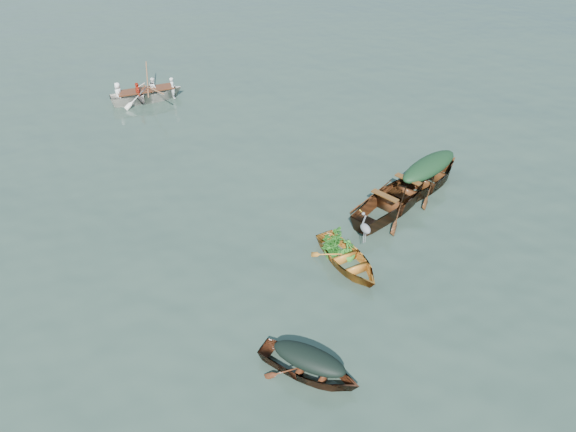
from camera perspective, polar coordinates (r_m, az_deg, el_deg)
name	(u,v)px	position (r m, az deg, el deg)	size (l,w,h in m)	color
ground	(368,288)	(14.72, 8.14, -7.24)	(140.00, 140.00, 0.00)	#314539
yellow_dinghy	(347,265)	(15.31, 6.00, -4.99)	(1.32, 3.04, 0.81)	orange
dark_covered_boat	(309,374)	(12.76, 2.12, -15.70)	(1.15, 3.09, 0.73)	#542513
green_tarp_boat	(425,188)	(18.82, 13.77, 2.82)	(1.45, 4.68, 1.11)	#482810
open_wooden_boat	(394,208)	(17.62, 10.72, 0.76)	(1.59, 5.12, 1.24)	#532B14
rowed_boat	(148,101)	(24.85, -14.08, 11.28)	(1.25, 4.17, 0.99)	white
dark_tarp_cover	(309,356)	(12.32, 2.17, -14.07)	(0.63, 1.70, 0.40)	black
green_tarp_cover	(429,166)	(18.40, 14.13, 4.93)	(0.80, 2.57, 0.52)	#14311B
thwart_benches	(396,191)	(17.27, 10.95, 2.49)	(0.95, 2.56, 0.04)	#543213
heron	(365,233)	(15.06, 7.83, -1.71)	(0.28, 0.40, 0.92)	gray
dinghy_weeds	(338,233)	(15.22, 5.09, -1.77)	(0.70, 0.90, 0.60)	#296D1C
rowers	(144,81)	(24.51, -14.38, 13.12)	(1.13, 2.92, 0.76)	silver
oars	(146,89)	(24.64, -14.26, 12.37)	(2.60, 0.60, 0.06)	brown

